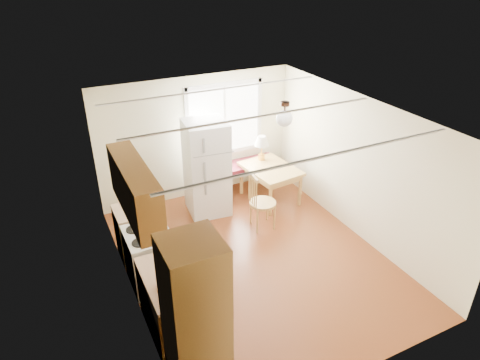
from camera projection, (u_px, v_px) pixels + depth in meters
room_shell at (256, 193)px, 6.54m from camera, size 4.60×5.60×2.62m
kitchen_run at (162, 271)px, 5.56m from camera, size 0.65×3.40×2.20m
window_unit at (225, 119)px, 8.60m from camera, size 1.64×0.05×1.51m
pendant_light at (284, 118)px, 6.67m from camera, size 0.26×0.26×0.40m
refrigerator at (207, 168)px, 8.06m from camera, size 0.83×0.83×1.85m
bench at (246, 165)px, 8.95m from camera, size 1.40×0.54×0.64m
dining_table at (270, 172)px, 8.58m from camera, size 0.99×1.25×0.72m
chair at (257, 197)px, 7.65m from camera, size 0.50×0.49×1.11m
table_lamp at (262, 143)px, 8.68m from camera, size 0.30×0.30×0.52m
coffee_maker at (178, 293)px, 4.93m from camera, size 0.26×0.30×0.38m
kettle at (164, 279)px, 5.20m from camera, size 0.13×0.13×0.25m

